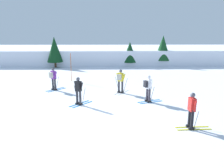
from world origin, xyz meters
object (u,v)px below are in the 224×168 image
skier_red (192,110)px  skier_yellow (120,80)px  skier_purple (53,78)px  conifer_far_centre (130,52)px  conifer_far_right (163,48)px  trail_marker_pole (71,67)px  skier_black (79,90)px  conifer_far_left (55,49)px  skier_white (148,87)px

skier_red → skier_yellow: bearing=115.3°
skier_purple → skier_yellow: size_ratio=1.00×
skier_red → skier_yellow: size_ratio=1.00×
skier_red → skier_purple: same height
conifer_far_centre → conifer_far_right: bearing=2.3°
skier_red → trail_marker_pole: size_ratio=0.69×
skier_black → skier_yellow: 3.70m
skier_purple → conifer_far_left: conifer_far_left is taller
skier_red → skier_yellow: same height
conifer_far_centre → conifer_far_left: bearing=-175.5°
conifer_far_centre → skier_red: bearing=-86.9°
skier_black → trail_marker_pole: size_ratio=0.69×
skier_white → conifer_far_centre: (0.26, 14.48, 0.81)m
trail_marker_pole → skier_purple: bearing=-105.6°
skier_purple → conifer_far_centre: 13.37m
skier_black → conifer_far_left: size_ratio=0.47×
skier_yellow → skier_black: bearing=-135.9°
skier_white → skier_red: same height
skier_yellow → conifer_far_right: conifer_far_right is taller
skier_red → conifer_far_right: size_ratio=0.45×
skier_purple → conifer_far_left: 11.07m
conifer_far_left → skier_red: bearing=-60.2°
conifer_far_left → skier_purple: bearing=-78.0°
conifer_far_centre → skier_yellow: bearing=-98.6°
skier_white → skier_red: (1.27, -3.92, -0.04)m
conifer_far_left → conifer_far_right: bearing=3.8°
conifer_far_left → conifer_far_right: (13.24, 0.88, 0.10)m
skier_red → skier_black: (-5.52, 3.48, 0.00)m
skier_purple → trail_marker_pole: size_ratio=0.69×
skier_yellow → conifer_far_right: size_ratio=0.45×
skier_black → skier_purple: (-2.30, 3.44, 0.04)m
skier_black → conifer_far_right: (8.64, 15.08, 1.34)m
skier_yellow → trail_marker_pole: trail_marker_pole is taller
trail_marker_pole → conifer_far_right: conifer_far_right is taller
skier_purple → trail_marker_pole: trail_marker_pole is taller
skier_purple → skier_yellow: bearing=-9.9°
trail_marker_pole → conifer_far_centre: conifer_far_centre is taller
conifer_far_right → skier_purple: bearing=-133.2°
trail_marker_pole → conifer_far_centre: 10.36m
skier_purple → conifer_far_centre: size_ratio=0.57×
skier_black → conifer_far_left: bearing=107.9°
skier_purple → conifer_far_left: size_ratio=0.47×
skier_black → conifer_far_centre: conifer_far_centre is taller
skier_red → conifer_far_right: 18.87m
skier_yellow → conifer_far_right: 13.93m
skier_black → skier_purple: same height
skier_black → skier_purple: 4.14m
skier_white → conifer_far_centre: size_ratio=0.57×
skier_yellow → conifer_far_left: conifer_far_left is taller
skier_black → skier_white: bearing=5.9°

